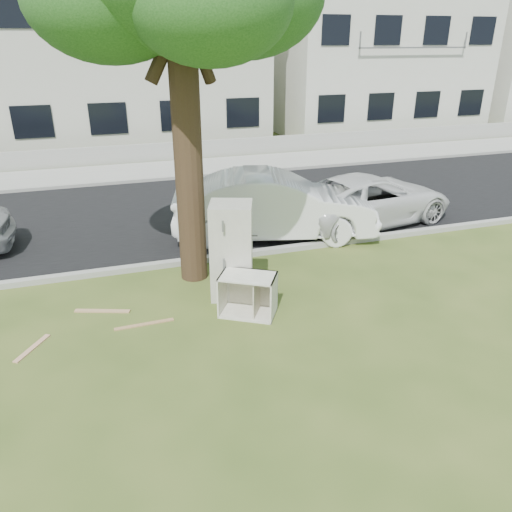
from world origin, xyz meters
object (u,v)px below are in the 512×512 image
object	(u,v)px
car_right	(369,199)
fridge	(232,251)
cabinet	(248,295)
car_center	(274,206)

from	to	relation	value
car_right	fridge	bearing A→B (deg)	111.53
car_right	cabinet	bearing A→B (deg)	118.32
fridge	car_right	xyz separation A→B (m)	(4.51, 2.86, -0.27)
fridge	cabinet	xyz separation A→B (m)	(0.08, -0.75, -0.54)
cabinet	car_right	size ratio (longest dim) A/B	0.21
fridge	car_center	xyz separation A→B (m)	(1.79, 2.64, -0.11)
cabinet	car_right	xyz separation A→B (m)	(4.43, 3.62, 0.26)
fridge	cabinet	distance (m)	0.93
fridge	car_center	bearing A→B (deg)	74.90
cabinet	car_center	size ratio (longest dim) A/B	0.20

